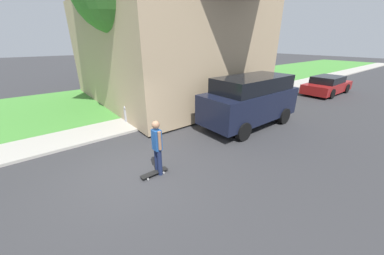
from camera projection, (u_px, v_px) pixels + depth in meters
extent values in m
plane|color=#333335|center=(133.00, 171.00, 6.41)|extent=(120.00, 120.00, 0.00)
cube|color=#478E38|center=(164.00, 93.00, 15.64)|extent=(10.00, 80.00, 0.08)
cube|color=#ADA89E|center=(203.00, 106.00, 12.45)|extent=(1.80, 80.00, 0.10)
cube|color=tan|center=(164.00, 50.00, 13.69)|extent=(10.89, 8.42, 5.91)
cylinder|color=brown|center=(122.00, 69.00, 10.21)|extent=(0.36, 0.36, 4.54)
cylinder|color=brown|center=(236.00, 67.00, 15.21)|extent=(0.36, 0.36, 3.56)
sphere|color=#38752D|center=(240.00, 19.00, 14.04)|extent=(4.70, 4.70, 4.70)
cube|color=black|center=(249.00, 105.00, 9.51)|extent=(1.89, 4.71, 1.22)
cube|color=black|center=(253.00, 84.00, 9.23)|extent=(1.74, 3.68, 0.61)
cylinder|color=black|center=(251.00, 107.00, 11.24)|extent=(0.24, 0.74, 0.74)
cylinder|color=black|center=(284.00, 116.00, 9.92)|extent=(0.24, 0.74, 0.74)
cylinder|color=black|center=(211.00, 119.00, 9.55)|extent=(0.24, 0.74, 0.74)
cylinder|color=black|center=(243.00, 131.00, 8.24)|extent=(0.24, 0.74, 0.74)
cube|color=maroon|center=(327.00, 87.00, 15.52)|extent=(1.79, 4.48, 0.62)
cube|color=black|center=(328.00, 80.00, 15.25)|extent=(1.58, 2.33, 0.47)
cylinder|color=black|center=(322.00, 85.00, 16.98)|extent=(0.20, 0.66, 0.66)
cylinder|color=black|center=(347.00, 89.00, 15.73)|extent=(0.20, 0.66, 0.66)
cylinder|color=black|center=(306.00, 89.00, 15.43)|extent=(0.20, 0.66, 0.66)
cylinder|color=black|center=(332.00, 94.00, 14.18)|extent=(0.20, 0.66, 0.66)
cylinder|color=#192347|center=(157.00, 160.00, 6.22)|extent=(0.13, 0.13, 0.78)
cylinder|color=#192347|center=(160.00, 163.00, 6.09)|extent=(0.13, 0.13, 0.78)
cube|color=#1E4C93|center=(157.00, 140.00, 5.89)|extent=(0.25, 0.20, 0.60)
sphere|color=#9E7051|center=(156.00, 125.00, 5.72)|extent=(0.22, 0.22, 0.22)
cylinder|color=#9E7051|center=(154.00, 137.00, 6.00)|extent=(0.09, 0.09, 0.53)
cylinder|color=#9E7051|center=(160.00, 141.00, 5.76)|extent=(0.09, 0.09, 0.53)
cube|color=black|center=(154.00, 173.00, 6.17)|extent=(0.20, 0.82, 0.02)
cylinder|color=silver|center=(161.00, 170.00, 6.40)|extent=(0.03, 0.06, 0.06)
cylinder|color=silver|center=(164.00, 173.00, 6.27)|extent=(0.03, 0.06, 0.06)
cylinder|color=silver|center=(145.00, 176.00, 6.11)|extent=(0.03, 0.06, 0.06)
cylinder|color=silver|center=(148.00, 179.00, 5.98)|extent=(0.03, 0.06, 0.06)
cylinder|color=#99999E|center=(126.00, 115.00, 9.93)|extent=(0.20, 0.20, 0.57)
sphere|color=#99999E|center=(125.00, 108.00, 9.79)|extent=(0.18, 0.18, 0.18)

